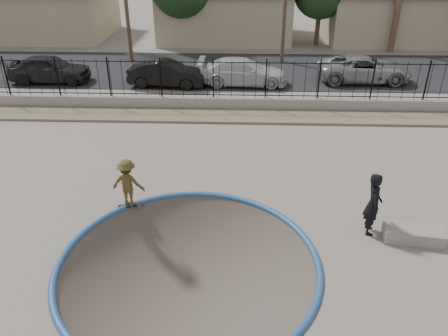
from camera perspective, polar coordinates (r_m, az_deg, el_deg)
The scene contains 18 objects.
ground at distance 23.60m, azimuth -1.10°, elevation 6.73°, with size 120.00×120.00×2.20m, color slate.
bowl_pit at distance 11.83m, azimuth -4.63°, elevation -12.33°, with size 6.84×6.84×1.80m, color #4E463C, non-canonical shape.
coping_ring at distance 11.83m, azimuth -4.63°, elevation -12.33°, with size 7.04×7.04×0.20m, color #295287.
rock_strip at distance 20.58m, azimuth -1.55°, elevation 6.79°, with size 42.00×1.60×0.11m, color #89765A.
retaining_wall at distance 21.51m, azimuth -1.38°, elevation 8.49°, with size 42.00×0.45×0.60m, color gray.
fence at distance 21.13m, azimuth -1.42°, elevation 11.55°, with size 40.00×0.04×1.80m.
street at distance 27.96m, azimuth -0.55°, elevation 12.71°, with size 90.00×8.00×0.04m, color black.
house_west at distance 40.23m, azimuth -22.98°, elevation 18.42°, with size 11.60×8.60×3.90m.
house_center at distance 36.82m, azimuth 0.15°, elevation 19.75°, with size 10.60×8.60×3.90m.
house_east at distance 38.94m, azimuth 22.38°, elevation 18.24°, with size 12.60×8.60×3.90m.
skater at distance 13.82m, azimuth -12.42°, elevation -2.26°, with size 1.02×0.59×1.58m, color brown.
skateboard at distance 14.20m, azimuth -12.11°, elevation -4.80°, with size 0.81×0.41×0.07m.
videographer at distance 13.04m, azimuth 18.91°, elevation -4.45°, with size 0.69×0.46×1.90m, color black.
concrete_ledge at distance 13.54m, azimuth 23.44°, elevation -7.92°, with size 1.60×0.70×0.40m, color gray.
car_a at distance 27.21m, azimuth -21.83°, elevation 11.96°, with size 1.81×4.49×1.53m, color black.
car_b at distance 24.86m, azimuth -7.45°, elevation 12.14°, with size 1.48×4.23×1.39m, color black.
car_c at distance 24.96m, azimuth 2.49°, elevation 12.46°, with size 2.01×4.95×1.44m, color silver.
car_d at distance 26.69m, azimuth 17.85°, elevation 12.23°, with size 2.40×5.20×1.44m, color #979A9F.
Camera 1 is at (1.26, -9.84, 7.76)m, focal length 35.00 mm.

